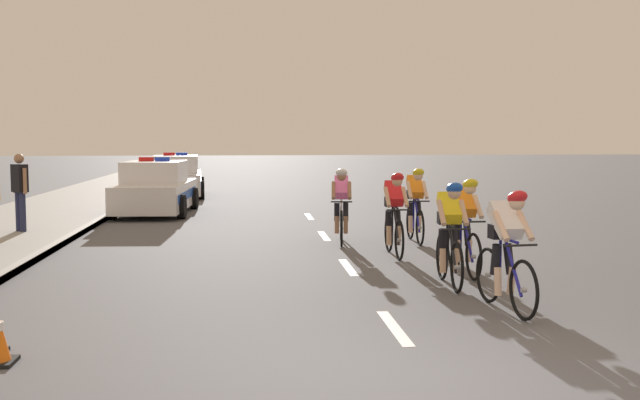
{
  "coord_description": "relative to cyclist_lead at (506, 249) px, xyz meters",
  "views": [
    {
      "loc": [
        -1.65,
        -6.2,
        2.17
      ],
      "look_at": [
        -0.44,
        6.5,
        1.1
      ],
      "focal_mm": 42.72,
      "sensor_mm": 36.0,
      "label": 1
    }
  ],
  "objects": [
    {
      "name": "ground_plane",
      "position": [
        -1.53,
        -2.86,
        -0.79
      ],
      "size": [
        160.0,
        160.0,
        0.0
      ],
      "primitive_type": "plane",
      "color": "#56565B"
    },
    {
      "name": "sidewalk_slab",
      "position": [
        -8.65,
        11.14,
        -0.73
      ],
      "size": [
        3.71,
        60.0,
        0.12
      ],
      "primitive_type": "cube",
      "color": "gray",
      "rests_on": "ground"
    },
    {
      "name": "kerb_edge",
      "position": [
        -6.88,
        11.14,
        -0.72
      ],
      "size": [
        0.16,
        60.0,
        0.13
      ],
      "primitive_type": "cube",
      "color": "#9E9E99",
      "rests_on": "ground"
    },
    {
      "name": "lane_markings_centre",
      "position": [
        -1.53,
        3.32,
        -0.78
      ],
      "size": [
        0.14,
        17.6,
        0.01
      ],
      "color": "white",
      "rests_on": "ground"
    },
    {
      "name": "cyclist_lead",
      "position": [
        0.0,
        0.0,
        0.0
      ],
      "size": [
        0.45,
        1.72,
        1.56
      ],
      "color": "black",
      "rests_on": "ground"
    },
    {
      "name": "cyclist_second",
      "position": [
        -0.28,
        1.61,
        0.0
      ],
      "size": [
        0.43,
        1.72,
        1.56
      ],
      "color": "black",
      "rests_on": "ground"
    },
    {
      "name": "cyclist_third",
      "position": [
        0.19,
        2.49,
        0.0
      ],
      "size": [
        0.42,
        1.72,
        1.56
      ],
      "color": "black",
      "rests_on": "ground"
    },
    {
      "name": "cyclist_fourth",
      "position": [
        -0.55,
        4.42,
        0.0
      ],
      "size": [
        0.42,
        1.72,
        1.56
      ],
      "color": "black",
      "rests_on": "ground"
    },
    {
      "name": "cyclist_fifth",
      "position": [
        -1.3,
        6.16,
        0.0
      ],
      "size": [
        0.45,
        1.72,
        1.56
      ],
      "color": "black",
      "rests_on": "ground"
    },
    {
      "name": "cyclist_sixth",
      "position": [
        0.22,
        6.14,
        0.0
      ],
      "size": [
        0.42,
        1.72,
        1.56
      ],
      "color": "black",
      "rests_on": "ground"
    },
    {
      "name": "police_car_nearest",
      "position": [
        -5.75,
        12.48,
        -0.11
      ],
      "size": [
        2.17,
        4.48,
        1.59
      ],
      "color": "white",
      "rests_on": "ground"
    },
    {
      "name": "police_car_second",
      "position": [
        -5.75,
        18.57,
        -0.11
      ],
      "size": [
        2.2,
        4.5,
        1.59
      ],
      "color": "silver",
      "rests_on": "ground"
    },
    {
      "name": "spectator_back",
      "position": [
        -8.07,
        7.82,
        0.3
      ],
      "size": [
        0.42,
        0.43,
        1.68
      ],
      "color": "#23284C",
      "rests_on": "sidewalk_slab"
    }
  ]
}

